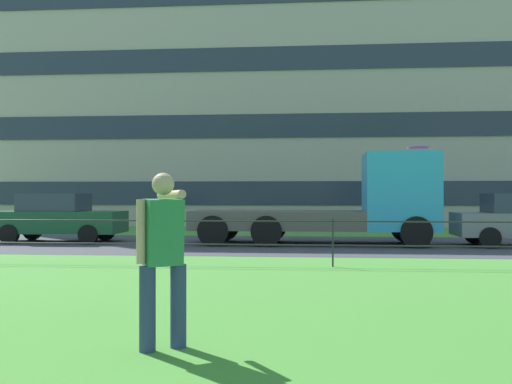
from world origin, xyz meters
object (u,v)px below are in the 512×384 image
person_thrower (163,254)px  apartment_building_background (290,53)px  flatbed_truck_center (350,204)px  frisbee (418,148)px  car_dark_green_far_left (58,218)px

person_thrower → apartment_building_background: bearing=89.7°
flatbed_truck_center → apartment_building_background: (-2.42, 16.12, 8.35)m
flatbed_truck_center → apartment_building_background: 18.32m
frisbee → person_thrower: bearing=-145.3°
person_thrower → car_dark_green_far_left: 14.22m
car_dark_green_far_left → flatbed_truck_center: flatbed_truck_center is taller
frisbee → car_dark_green_far_left: (-9.36, 10.68, -1.33)m
car_dark_green_far_left → apartment_building_background: 19.53m
person_thrower → frisbee: (2.79, 1.93, 1.17)m
person_thrower → flatbed_truck_center: bearing=78.4°
car_dark_green_far_left → apartment_building_background: apartment_building_background is taller
car_dark_green_far_left → apartment_building_background: bearing=67.3°
flatbed_truck_center → apartment_building_background: bearing=98.6°
apartment_building_background → frisbee: bearing=-84.4°
car_dark_green_far_left → frisbee: bearing=-48.8°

